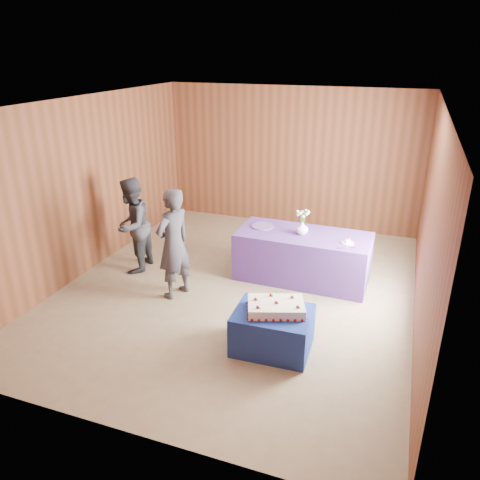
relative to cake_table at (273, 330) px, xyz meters
The scene contains 13 objects.
ground 1.56m from the cake_table, 125.76° to the left, with size 6.00×6.00×0.00m, color gray.
room_shell 2.19m from the cake_table, 125.76° to the left, with size 5.04×6.04×2.72m.
cake_table is the anchor object (origin of this frame).
serving_table 1.93m from the cake_table, 92.41° to the left, with size 2.00×0.90×0.75m, color #4F338D.
sheet_cake 0.31m from the cake_table, 46.91° to the left, with size 0.79×0.66×0.16m.
vase 2.00m from the cake_table, 93.26° to the left, with size 0.19×0.19×0.19m, color white.
flower_spray 2.08m from the cake_table, 93.26° to the left, with size 0.21×0.20×0.16m.
platter 2.19m from the cake_table, 110.71° to the left, with size 0.35×0.35×0.02m, color #714E9C.
plate 1.93m from the cake_table, 71.45° to the left, with size 0.18×0.18×0.01m, color silver.
cake_slice 1.94m from the cake_table, 71.45° to the left, with size 0.08×0.07×0.07m.
knife 1.77m from the cake_table, 69.42° to the left, with size 0.26×0.02×0.00m, color #B7B7BC.
guest_left 1.95m from the cake_table, 155.00° to the left, with size 0.59×0.39×1.61m, color #35333D.
guest_right 3.04m from the cake_table, 153.89° to the left, with size 0.74×0.58×1.52m, color #30313A.
Camera 1 is at (2.14, -5.81, 3.37)m, focal length 35.00 mm.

